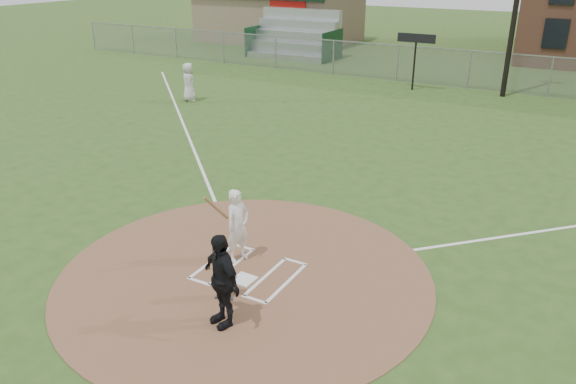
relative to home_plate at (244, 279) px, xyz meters
The scene contains 13 objects.
ground 0.25m from the home_plate, 116.05° to the left, with size 140.00×140.00×0.00m, color #2E4E1B.
dirt_circle 0.24m from the home_plate, 116.05° to the left, with size 8.40×8.40×0.02m, color brown.
home_plate is the anchor object (origin of this frame).
foul_line_third 12.96m from the home_plate, 134.65° to the left, with size 0.10×24.00×0.01m, color white.
catcher 0.96m from the home_plate, 83.14° to the right, with size 0.52×0.40×1.07m, color slate.
umpire 1.85m from the home_plate, 71.22° to the right, with size 1.13×0.47×1.93m, color black.
ondeck_player 17.15m from the home_plate, 132.16° to the left, with size 0.91×0.59×1.86m, color silver.
batters_boxes 0.38m from the home_plate, 106.15° to the left, with size 2.08×1.88×0.01m.
batter_at_plate 1.29m from the home_plate, 129.88° to the left, with size 0.74×1.05×1.78m.
outfield_fence 22.24m from the home_plate, 90.27° to the left, with size 56.08×0.08×2.03m.
bleachers 29.53m from the home_plate, 116.39° to the left, with size 6.08×3.20×3.20m.
clubhouse 37.90m from the home_plate, 118.59° to the left, with size 12.20×8.71×6.23m.
scoreboard_sign 20.72m from the home_plate, 97.28° to the left, with size 2.00×0.10×2.93m.
Camera 1 is at (6.15, -9.08, 6.67)m, focal length 35.00 mm.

